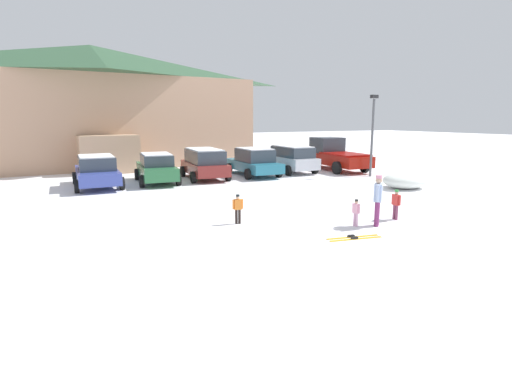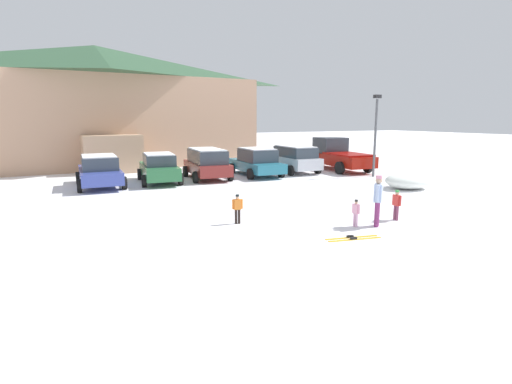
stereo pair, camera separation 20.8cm
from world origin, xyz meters
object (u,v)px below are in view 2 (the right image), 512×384
(parked_teal_hatchback, at_px, (256,162))
(parked_silver_wagon, at_px, (295,158))
(parked_maroon_van, at_px, (207,163))
(plowed_snow_pile, at_px, (408,181))
(pair_of_skis, at_px, (353,238))
(skier_child_in_pink_snowsuit, at_px, (356,212))
(skier_child_in_red_jacket, at_px, (397,203))
(pickup_truck, at_px, (337,155))
(ski_lodge, at_px, (98,106))
(lamp_post, at_px, (376,131))
(skier_adult_in_blue_parka, at_px, (378,198))
(parked_blue_hatchback, at_px, (100,171))
(parked_green_coupe, at_px, (159,168))
(skier_child_in_orange_jacket, at_px, (237,207))

(parked_teal_hatchback, height_order, parked_silver_wagon, parked_silver_wagon)
(parked_maroon_van, relative_size, plowed_snow_pile, 1.79)
(parked_maroon_van, relative_size, pair_of_skis, 2.57)
(skier_child_in_pink_snowsuit, bearing_deg, skier_child_in_red_jacket, 1.58)
(pair_of_skis, bearing_deg, pickup_truck, 54.04)
(parked_teal_hatchback, distance_m, pickup_truck, 6.11)
(ski_lodge, relative_size, parked_maroon_van, 5.27)
(ski_lodge, distance_m, parked_teal_hatchback, 13.69)
(pickup_truck, xyz_separation_m, lamp_post, (-0.01, -3.55, 1.75))
(skier_adult_in_blue_parka, bearing_deg, parked_blue_hatchback, 120.96)
(parked_blue_hatchback, height_order, skier_adult_in_blue_parka, skier_adult_in_blue_parka)
(skier_adult_in_blue_parka, bearing_deg, ski_lodge, 105.05)
(ski_lodge, xyz_separation_m, skier_adult_in_blue_parka, (6.15, -22.86, -3.44))
(parked_blue_hatchback, distance_m, pickup_truck, 15.08)
(parked_green_coupe, height_order, skier_child_in_pink_snowsuit, parked_green_coupe)
(parked_maroon_van, bearing_deg, pair_of_skis, -90.57)
(ski_lodge, distance_m, skier_child_in_red_jacket, 24.00)
(ski_lodge, height_order, lamp_post, ski_lodge)
(parked_maroon_van, xyz_separation_m, skier_child_in_pink_snowsuit, (0.81, -11.98, -0.43))
(parked_teal_hatchback, height_order, plowed_snow_pile, parked_teal_hatchback)
(pickup_truck, distance_m, skier_child_in_orange_jacket, 15.33)
(plowed_snow_pile, bearing_deg, parked_blue_hatchback, 151.38)
(skier_child_in_red_jacket, distance_m, skier_child_in_pink_snowsuit, 1.82)
(parked_silver_wagon, height_order, pair_of_skis, parked_silver_wagon)
(ski_lodge, relative_size, skier_adult_in_blue_parka, 13.66)
(parked_teal_hatchback, relative_size, skier_child_in_pink_snowsuit, 5.40)
(parked_teal_hatchback, distance_m, skier_child_in_orange_jacket, 11.37)
(pair_of_skis, bearing_deg, parked_silver_wagon, 64.92)
(skier_child_in_pink_snowsuit, bearing_deg, plowed_snow_pile, 32.06)
(parked_maroon_van, bearing_deg, plowed_snow_pile, -43.87)
(parked_blue_hatchback, bearing_deg, parked_green_coupe, -0.71)
(parked_maroon_van, height_order, skier_child_in_pink_snowsuit, parked_maroon_van)
(parked_blue_hatchback, bearing_deg, pair_of_skis, -66.19)
(skier_child_in_orange_jacket, distance_m, plowed_snow_pile, 10.59)
(skier_child_in_red_jacket, bearing_deg, parked_silver_wagon, 74.35)
(skier_child_in_orange_jacket, bearing_deg, pair_of_skis, -52.74)
(pickup_truck, xyz_separation_m, skier_child_in_pink_snowsuit, (-8.45, -11.92, -0.49))
(pickup_truck, height_order, skier_child_in_orange_jacket, pickup_truck)
(pair_of_skis, bearing_deg, ski_lodge, 100.91)
(parked_silver_wagon, distance_m, pickup_truck, 3.26)
(parked_blue_hatchback, height_order, skier_child_in_pink_snowsuit, parked_blue_hatchback)
(lamp_post, bearing_deg, plowed_snow_pile, -109.26)
(skier_child_in_red_jacket, bearing_deg, skier_adult_in_blue_parka, -164.81)
(skier_child_in_orange_jacket, bearing_deg, pickup_truck, 40.13)
(parked_teal_hatchback, distance_m, skier_child_in_pink_snowsuit, 12.16)
(pickup_truck, bearing_deg, parked_blue_hatchback, -179.85)
(ski_lodge, height_order, parked_silver_wagon, ski_lodge)
(parked_silver_wagon, bearing_deg, parked_teal_hatchback, -176.92)
(skier_child_in_pink_snowsuit, bearing_deg, ski_lodge, 103.66)
(ski_lodge, distance_m, parked_silver_wagon, 15.38)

